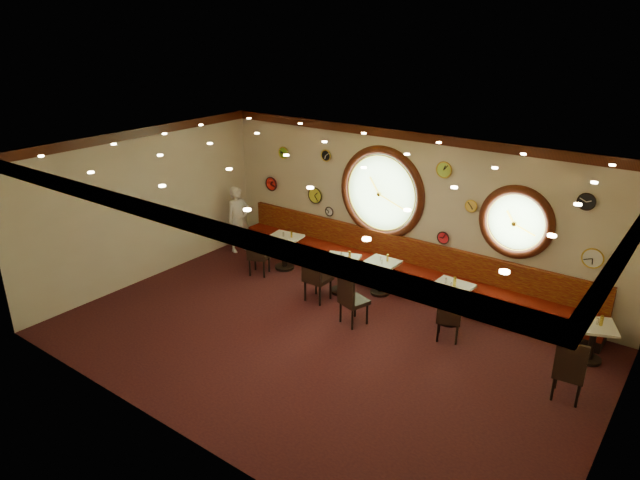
{
  "coord_description": "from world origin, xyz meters",
  "views": [
    {
      "loc": [
        5.11,
        -6.85,
        5.21
      ],
      "look_at": [
        -0.56,
        0.8,
        1.5
      ],
      "focal_mm": 32.0,
      "sensor_mm": 36.0,
      "label": 1
    }
  ],
  "objects_px": {
    "table_a": "(284,249)",
    "condiment_a_bottle": "(291,234)",
    "chair_c": "(350,295)",
    "condiment_b_bottle": "(350,255)",
    "chair_b": "(315,273)",
    "condiment_e_pepper": "(598,321)",
    "table_c": "(381,274)",
    "table_d": "(450,299)",
    "condiment_a_salt": "(283,234)",
    "condiment_c_salt": "(381,258)",
    "condiment_d_bottle": "(455,282)",
    "table_b": "(341,271)",
    "chair_d": "(449,313)",
    "condiment_c_bottle": "(388,258)",
    "chair_e": "(570,367)",
    "condiment_b_pepper": "(343,257)",
    "chair_a": "(257,251)",
    "condiment_b_salt": "(341,255)",
    "table_e": "(593,338)",
    "condiment_c_pepper": "(382,262)",
    "condiment_a_pepper": "(283,234)",
    "waiter": "(238,219)",
    "condiment_e_bottle": "(602,321)",
    "condiment_d_salt": "(446,281)",
    "condiment_d_pepper": "(451,285)",
    "condiment_e_salt": "(589,319)"
  },
  "relations": [
    {
      "from": "table_b",
      "to": "chair_a",
      "type": "height_order",
      "value": "chair_a"
    },
    {
      "from": "chair_b",
      "to": "condiment_e_pepper",
      "type": "relative_size",
      "value": 6.57
    },
    {
      "from": "chair_c",
      "to": "condiment_b_bottle",
      "type": "bearing_deg",
      "value": 142.06
    },
    {
      "from": "chair_d",
      "to": "condiment_b_salt",
      "type": "bearing_deg",
      "value": 148.32
    },
    {
      "from": "chair_b",
      "to": "condiment_d_pepper",
      "type": "height_order",
      "value": "chair_b"
    },
    {
      "from": "condiment_b_pepper",
      "to": "condiment_c_bottle",
      "type": "xyz_separation_m",
      "value": [
        0.69,
        0.55,
        -0.02
      ]
    },
    {
      "from": "condiment_a_pepper",
      "to": "condiment_b_pepper",
      "type": "distance_m",
      "value": 1.8
    },
    {
      "from": "condiment_a_salt",
      "to": "condiment_c_salt",
      "type": "xyz_separation_m",
      "value": [
        2.36,
        0.21,
        -0.04
      ]
    },
    {
      "from": "table_d",
      "to": "waiter",
      "type": "height_order",
      "value": "waiter"
    },
    {
      "from": "condiment_b_bottle",
      "to": "condiment_e_salt",
      "type": "height_order",
      "value": "condiment_b_bottle"
    },
    {
      "from": "condiment_a_salt",
      "to": "condiment_d_salt",
      "type": "height_order",
      "value": "condiment_d_salt"
    },
    {
      "from": "table_e",
      "to": "chair_d",
      "type": "relative_size",
      "value": 1.34
    },
    {
      "from": "condiment_e_bottle",
      "to": "waiter",
      "type": "xyz_separation_m",
      "value": [
        -7.97,
        0.03,
        0.04
      ]
    },
    {
      "from": "condiment_c_bottle",
      "to": "condiment_b_salt",
      "type": "bearing_deg",
      "value": -150.51
    },
    {
      "from": "condiment_c_pepper",
      "to": "condiment_a_bottle",
      "type": "bearing_deg",
      "value": -179.05
    },
    {
      "from": "table_a",
      "to": "table_e",
      "type": "xyz_separation_m",
      "value": [
        6.36,
        0.12,
        -0.05
      ]
    },
    {
      "from": "table_a",
      "to": "chair_b",
      "type": "xyz_separation_m",
      "value": [
        1.51,
        -0.87,
        0.15
      ]
    },
    {
      "from": "chair_c",
      "to": "condiment_c_salt",
      "type": "distance_m",
      "value": 1.48
    },
    {
      "from": "condiment_a_pepper",
      "to": "chair_c",
      "type": "bearing_deg",
      "value": -25.57
    },
    {
      "from": "chair_e",
      "to": "condiment_a_salt",
      "type": "height_order",
      "value": "chair_e"
    },
    {
      "from": "chair_b",
      "to": "chair_e",
      "type": "distance_m",
      "value": 4.82
    },
    {
      "from": "table_b",
      "to": "condiment_e_pepper",
      "type": "bearing_deg",
      "value": 4.5
    },
    {
      "from": "table_c",
      "to": "table_b",
      "type": "bearing_deg",
      "value": -148.4
    },
    {
      "from": "condiment_a_salt",
      "to": "condiment_d_bottle",
      "type": "distance_m",
      "value": 4.06
    },
    {
      "from": "table_a",
      "to": "condiment_e_bottle",
      "type": "height_order",
      "value": "condiment_e_bottle"
    },
    {
      "from": "table_d",
      "to": "condiment_c_bottle",
      "type": "relative_size",
      "value": 5.01
    },
    {
      "from": "condiment_a_salt",
      "to": "condiment_b_salt",
      "type": "height_order",
      "value": "condiment_b_salt"
    },
    {
      "from": "chair_c",
      "to": "chair_e",
      "type": "relative_size",
      "value": 1.03
    },
    {
      "from": "table_b",
      "to": "condiment_a_pepper",
      "type": "xyz_separation_m",
      "value": [
        -1.71,
        0.25,
        0.33
      ]
    },
    {
      "from": "chair_c",
      "to": "condiment_b_salt",
      "type": "distance_m",
      "value": 1.42
    },
    {
      "from": "table_c",
      "to": "condiment_a_pepper",
      "type": "bearing_deg",
      "value": -175.87
    },
    {
      "from": "condiment_d_salt",
      "to": "condiment_c_salt",
      "type": "bearing_deg",
      "value": 170.04
    },
    {
      "from": "table_a",
      "to": "condiment_d_pepper",
      "type": "relative_size",
      "value": 8.24
    },
    {
      "from": "condiment_a_pepper",
      "to": "waiter",
      "type": "bearing_deg",
      "value": 174.28
    },
    {
      "from": "table_d",
      "to": "condiment_d_bottle",
      "type": "relative_size",
      "value": 4.18
    },
    {
      "from": "table_c",
      "to": "table_d",
      "type": "distance_m",
      "value": 1.64
    },
    {
      "from": "condiment_b_pepper",
      "to": "condiment_a_bottle",
      "type": "distance_m",
      "value": 1.63
    },
    {
      "from": "condiment_b_pepper",
      "to": "condiment_a_pepper",
      "type": "bearing_deg",
      "value": 171.26
    },
    {
      "from": "condiment_a_bottle",
      "to": "waiter",
      "type": "height_order",
      "value": "waiter"
    },
    {
      "from": "condiment_b_pepper",
      "to": "condiment_e_pepper",
      "type": "relative_size",
      "value": 0.98
    },
    {
      "from": "chair_d",
      "to": "condiment_e_salt",
      "type": "height_order",
      "value": "chair_d"
    },
    {
      "from": "chair_d",
      "to": "condiment_c_bottle",
      "type": "height_order",
      "value": "chair_d"
    },
    {
      "from": "condiment_b_salt",
      "to": "condiment_b_pepper",
      "type": "xyz_separation_m",
      "value": [
        0.12,
        -0.09,
        -0.0
      ]
    },
    {
      "from": "condiment_a_bottle",
      "to": "condiment_e_pepper",
      "type": "xyz_separation_m",
      "value": [
        6.22,
        0.07,
        -0.1
      ]
    },
    {
      "from": "condiment_b_salt",
      "to": "condiment_c_salt",
      "type": "relative_size",
      "value": 0.95
    },
    {
      "from": "condiment_a_pepper",
      "to": "condiment_b_bottle",
      "type": "relative_size",
      "value": 0.57
    },
    {
      "from": "table_a",
      "to": "condiment_a_bottle",
      "type": "relative_size",
      "value": 5.4
    },
    {
      "from": "condiment_b_bottle",
      "to": "table_c",
      "type": "bearing_deg",
      "value": 32.62
    },
    {
      "from": "chair_c",
      "to": "table_c",
      "type": "bearing_deg",
      "value": 115.83
    },
    {
      "from": "table_b",
      "to": "condiment_c_salt",
      "type": "height_order",
      "value": "condiment_c_salt"
    }
  ]
}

